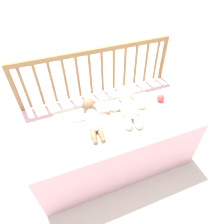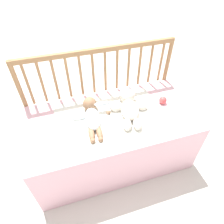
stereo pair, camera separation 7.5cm
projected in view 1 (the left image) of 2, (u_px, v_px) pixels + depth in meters
The scene contains 7 objects.
ground_plane at pixel (112, 156), 1.84m from camera, with size 12.00×12.00×0.00m, color silver.
crib_mattress at pixel (112, 139), 1.67m from camera, with size 1.27×0.64×0.50m.
crib_rail at pixel (97, 78), 1.63m from camera, with size 1.27×0.04×0.89m.
blanket at pixel (110, 118), 1.48m from camera, with size 0.79×0.53×0.01m.
teddy_bear at pixel (128, 106), 1.52m from camera, with size 0.30×0.40×0.12m.
baby at pixel (92, 116), 1.45m from camera, with size 0.31×0.40×0.11m.
toy_ball at pixel (161, 98), 1.61m from camera, with size 0.06×0.06×0.06m.
Camera 1 is at (-0.38, -0.98, 1.56)m, focal length 32.00 mm.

